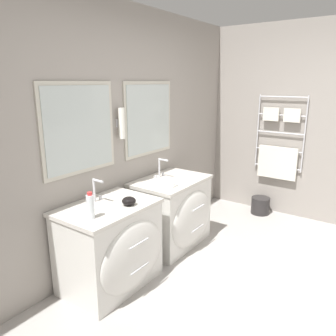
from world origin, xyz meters
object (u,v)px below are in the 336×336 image
at_px(amenity_bowl, 129,201).
at_px(vanity_right, 174,212).
at_px(vanity_left, 112,246).
at_px(waste_bin, 260,205).
at_px(toiletry_bottle, 90,206).

bearing_deg(amenity_bowl, vanity_right, 7.35).
bearing_deg(vanity_left, vanity_right, 0.00).
bearing_deg(vanity_left, amenity_bowl, -43.45).
distance_m(amenity_bowl, waste_bin, 2.47).
bearing_deg(toiletry_bottle, vanity_left, 12.45).
height_order(vanity_left, amenity_bowl, amenity_bowl).
relative_size(toiletry_bottle, waste_bin, 0.84).
bearing_deg(vanity_left, toiletry_bottle, -167.55).
relative_size(toiletry_bottle, amenity_bowl, 1.75).
relative_size(vanity_left, amenity_bowl, 6.97).
bearing_deg(waste_bin, vanity_left, 168.52).
distance_m(vanity_left, amenity_bowl, 0.45).
bearing_deg(amenity_bowl, waste_bin, -9.41).
bearing_deg(vanity_left, waste_bin, -11.48).
bearing_deg(waste_bin, toiletry_bottle, 170.89).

